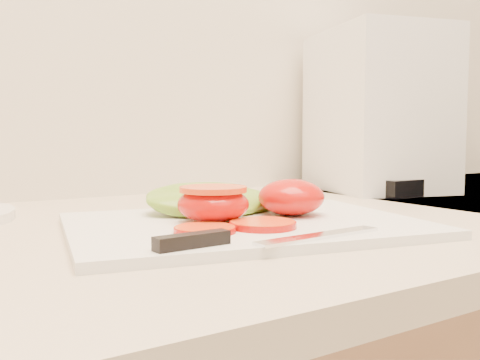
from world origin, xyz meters
TOP-DOWN VIEW (x-y plane):
  - cutting_board at (-0.17, 1.60)m, footprint 0.43×0.35m
  - tomato_half_dome at (-0.10, 1.61)m, footprint 0.08×0.08m
  - tomato_half_cut at (-0.20, 1.61)m, footprint 0.08×0.08m
  - tomato_slice_0 at (-0.17, 1.56)m, footprint 0.07×0.07m
  - tomato_slice_1 at (-0.24, 1.56)m, footprint 0.06×0.06m
  - lettuce_leaf_0 at (-0.16, 1.68)m, footprint 0.17×0.12m
  - lettuce_leaf_1 at (-0.12, 1.68)m, footprint 0.13×0.12m
  - knife at (-0.23, 1.50)m, footprint 0.23×0.05m
  - appliance at (0.28, 1.83)m, footprint 0.26×0.30m

SIDE VIEW (x-z plane):
  - cutting_board at x=-0.17m, z-range 0.93..0.94m
  - tomato_slice_1 at x=-0.24m, z-range 0.94..0.95m
  - tomato_slice_0 at x=-0.17m, z-range 0.94..0.95m
  - knife at x=-0.23m, z-range 0.94..0.95m
  - lettuce_leaf_1 at x=-0.12m, z-range 0.94..0.96m
  - lettuce_leaf_0 at x=-0.16m, z-range 0.94..0.97m
  - tomato_half_cut at x=-0.20m, z-range 0.94..0.98m
  - tomato_half_dome at x=-0.10m, z-range 0.94..0.98m
  - appliance at x=0.28m, z-range 0.93..1.23m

